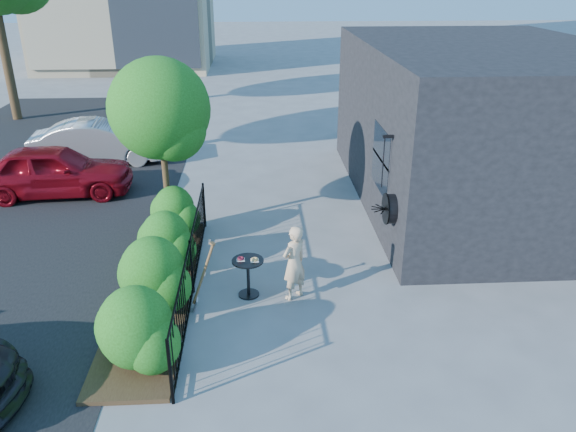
{
  "coord_description": "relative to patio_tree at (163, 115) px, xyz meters",
  "views": [
    {
      "loc": [
        -0.24,
        -9.29,
        5.65
      ],
      "look_at": [
        0.35,
        0.77,
        1.2
      ],
      "focal_mm": 35.0,
      "sensor_mm": 36.0,
      "label": 1
    }
  ],
  "objects": [
    {
      "name": "cafe_table",
      "position": [
        1.79,
        -2.92,
        -2.25
      ],
      "size": [
        0.59,
        0.59,
        0.8
      ],
      "rotation": [
        0.0,
        0.0,
        0.01
      ],
      "color": "black",
      "rests_on": "ground"
    },
    {
      "name": "car_red",
      "position": [
        -3.44,
        2.55,
        -2.07
      ],
      "size": [
        4.17,
        1.91,
        1.38
      ],
      "primitive_type": "imported",
      "rotation": [
        0.0,
        0.0,
        1.64
      ],
      "color": "maroon",
      "rests_on": "ground"
    },
    {
      "name": "shrubs",
      "position": [
        0.14,
        -2.66,
        -2.06
      ],
      "size": [
        1.1,
        5.6,
        1.24
      ],
      "color": "#205814",
      "rests_on": "ground"
    },
    {
      "name": "fence",
      "position": [
        0.74,
        -2.76,
        -2.2
      ],
      "size": [
        0.05,
        6.05,
        1.1
      ],
      "color": "black",
      "rests_on": "ground"
    },
    {
      "name": "ground",
      "position": [
        2.24,
        -2.76,
        -2.76
      ],
      "size": [
        120.0,
        120.0,
        0.0
      ],
      "primitive_type": "plane",
      "color": "gray",
      "rests_on": "ground"
    },
    {
      "name": "planting_bed",
      "position": [
        0.04,
        -2.76,
        -2.72
      ],
      "size": [
        1.3,
        6.0,
        0.08
      ],
      "primitive_type": "cube",
      "color": "#382616",
      "rests_on": "ground"
    },
    {
      "name": "shovel",
      "position": [
        0.98,
        -3.39,
        -2.15
      ],
      "size": [
        0.48,
        0.18,
        1.4
      ],
      "color": "brown",
      "rests_on": "ground"
    },
    {
      "name": "car_silver",
      "position": [
        -2.91,
        5.29,
        -2.09
      ],
      "size": [
        4.22,
        1.88,
        1.35
      ],
      "primitive_type": "imported",
      "rotation": [
        0.0,
        0.0,
        1.68
      ],
      "color": "#B4B4B9",
      "rests_on": "ground"
    },
    {
      "name": "woman",
      "position": [
        2.64,
        -3.04,
        -2.03
      ],
      "size": [
        0.63,
        0.61,
        1.46
      ],
      "primitive_type": "imported",
      "rotation": [
        0.0,
        0.0,
        3.83
      ],
      "color": "beige",
      "rests_on": "ground"
    },
    {
      "name": "shop_building",
      "position": [
        7.73,
        1.74,
        -0.76
      ],
      "size": [
        6.22,
        9.0,
        4.0
      ],
      "color": "black",
      "rests_on": "ground"
    },
    {
      "name": "patio_tree",
      "position": [
        0.0,
        0.0,
        0.0
      ],
      "size": [
        2.2,
        2.2,
        3.94
      ],
      "color": "#3F2B19",
      "rests_on": "ground"
    }
  ]
}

